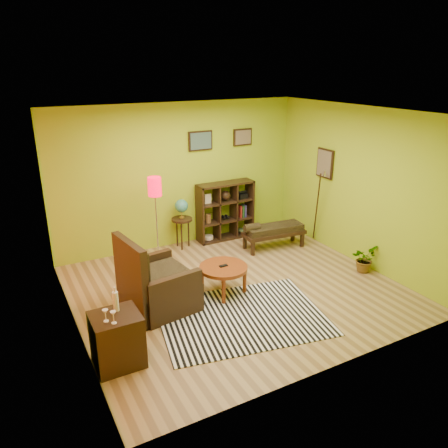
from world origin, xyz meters
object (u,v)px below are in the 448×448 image
coffee_table (223,270)px  bench (272,230)px  side_cabinet (117,339)px  armchair (155,287)px  cube_shelf (226,211)px  globe_table (182,211)px  floor_lamp (155,195)px  potted_plant (364,261)px

coffee_table → bench: size_ratio=0.59×
bench → side_cabinet: bearing=-150.4°
coffee_table → bench: (1.71, 1.14, -0.03)m
armchair → bench: bearing=21.0°
cube_shelf → bench: (0.55, -0.90, -0.23)m
coffee_table → bench: bearing=33.7°
armchair → globe_table: size_ratio=1.18×
floor_lamp → potted_plant: 3.84m
side_cabinet → globe_table: size_ratio=0.99×
coffee_table → globe_table: 2.04m
bench → potted_plant: size_ratio=2.71×
floor_lamp → bench: bearing=-9.4°
floor_lamp → cube_shelf: (1.69, 0.53, -0.72)m
globe_table → cube_shelf: (1.00, 0.04, -0.16)m
side_cabinet → floor_lamp: bearing=59.9°
floor_lamp → bench: floor_lamp is taller
bench → floor_lamp: bearing=170.6°
armchair → floor_lamp: bearing=68.3°
coffee_table → cube_shelf: cube_shelf is taller
bench → coffee_table: bearing=-146.3°
coffee_table → cube_shelf: bearing=60.4°
coffee_table → side_cabinet: (-1.96, -0.94, -0.06)m
side_cabinet → globe_table: bearing=54.4°
bench → globe_table: bearing=151.0°
potted_plant → globe_table: bearing=133.8°
bench → armchair: bearing=-159.0°
coffee_table → side_cabinet: size_ratio=0.77×
cube_shelf → coffee_table: bearing=-119.6°
armchair → side_cabinet: (-0.85, -1.00, -0.02)m
side_cabinet → floor_lamp: 3.00m
cube_shelf → bench: size_ratio=0.93×
globe_table → bench: size_ratio=0.78×
globe_table → potted_plant: bearing=-46.2°
floor_lamp → potted_plant: (3.08, -2.00, -1.13)m
coffee_table → floor_lamp: floor_lamp is taller
globe_table → cube_shelf: 1.02m
coffee_table → globe_table: globe_table is taller
armchair → floor_lamp: (0.58, 1.45, 0.96)m
floor_lamp → globe_table: (0.69, 0.49, -0.56)m
armchair → potted_plant: 3.70m
coffee_table → floor_lamp: 1.85m
cube_shelf → bench: cube_shelf is taller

